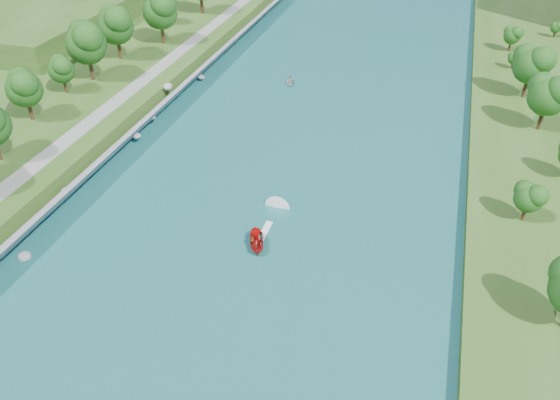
% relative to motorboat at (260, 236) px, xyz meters
% --- Properties ---
extents(ground, '(260.00, 260.00, 0.00)m').
position_rel_motorboat_xyz_m(ground, '(-2.44, -3.92, -0.87)').
color(ground, '#2D5119').
rests_on(ground, ground).
extents(river_water, '(55.00, 240.00, 0.10)m').
position_rel_motorboat_xyz_m(river_water, '(-2.44, 16.08, -0.82)').
color(river_water, '#175754').
rests_on(river_water, ground).
extents(berm_west, '(45.00, 240.00, 3.50)m').
position_rel_motorboat_xyz_m(berm_west, '(-52.44, 16.08, 0.88)').
color(berm_west, '#2D5119').
rests_on(berm_west, ground).
extents(riprap_bank, '(4.69, 236.00, 4.46)m').
position_rel_motorboat_xyz_m(riprap_bank, '(-28.30, 15.41, 0.94)').
color(riprap_bank, slate).
rests_on(riprap_bank, ground).
extents(riverside_path, '(3.00, 200.00, 0.10)m').
position_rel_motorboat_xyz_m(riverside_path, '(-34.94, 16.08, 2.68)').
color(riverside_path, gray).
rests_on(riverside_path, berm_west).
extents(trees_east, '(14.33, 139.14, 11.69)m').
position_rel_motorboat_xyz_m(trees_east, '(35.13, 17.23, 5.57)').
color(trees_east, '#1A4512').
rests_on(trees_east, berm_east).
extents(motorboat, '(3.60, 19.19, 2.12)m').
position_rel_motorboat_xyz_m(motorboat, '(0.00, 0.00, 0.00)').
color(motorboat, '#B9100E').
rests_on(motorboat, river_water).
extents(raft, '(2.93, 3.59, 1.69)m').
position_rel_motorboat_xyz_m(raft, '(-10.00, 48.77, -0.39)').
color(raft, '#92959A').
rests_on(raft, river_water).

